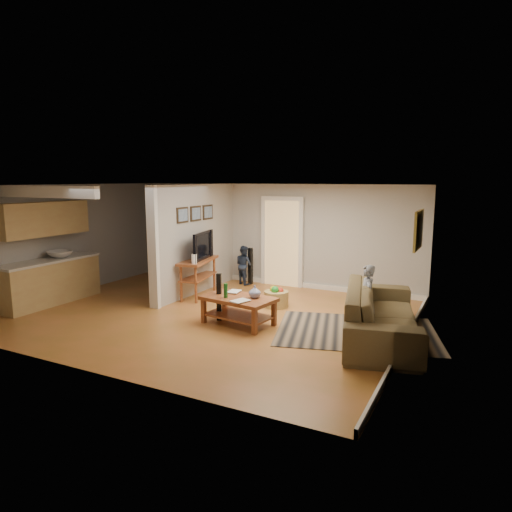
% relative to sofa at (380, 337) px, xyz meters
% --- Properties ---
extents(ground, '(7.50, 7.50, 0.00)m').
position_rel_sofa_xyz_m(ground, '(-3.30, -0.20, 0.00)').
color(ground, brown).
rests_on(ground, ground).
extents(room_shell, '(7.54, 6.02, 2.52)m').
position_rel_sofa_xyz_m(room_shell, '(-4.37, 0.22, 1.46)').
color(room_shell, '#A3A09C').
rests_on(room_shell, ground).
extents(area_rug, '(3.13, 2.63, 0.01)m').
position_rel_sofa_xyz_m(area_rug, '(-0.43, 0.10, 0.01)').
color(area_rug, black).
rests_on(area_rug, ground).
extents(sofa, '(1.77, 3.08, 0.85)m').
position_rel_sofa_xyz_m(sofa, '(0.00, 0.00, 0.00)').
color(sofa, '#463B23').
rests_on(sofa, ground).
extents(coffee_table, '(1.40, 0.94, 0.77)m').
position_rel_sofa_xyz_m(coffee_table, '(-2.44, -0.45, 0.40)').
color(coffee_table, maroon).
rests_on(coffee_table, ground).
extents(tv_console, '(0.78, 1.42, 1.16)m').
position_rel_sofa_xyz_m(tv_console, '(-4.23, 0.91, 0.77)').
color(tv_console, maroon).
rests_on(tv_console, ground).
extents(speaker_left, '(0.11, 0.11, 0.89)m').
position_rel_sofa_xyz_m(speaker_left, '(-2.90, -0.40, 0.45)').
color(speaker_left, black).
rests_on(speaker_left, ground).
extents(speaker_right, '(0.10, 0.10, 0.92)m').
position_rel_sofa_xyz_m(speaker_right, '(-3.76, 2.50, 0.46)').
color(speaker_right, black).
rests_on(speaker_right, ground).
extents(toy_basket, '(0.50, 0.50, 0.45)m').
position_rel_sofa_xyz_m(toy_basket, '(-2.32, 0.91, 0.19)').
color(toy_basket, olive).
rests_on(toy_basket, ground).
extents(child, '(0.43, 0.50, 1.17)m').
position_rel_sofa_xyz_m(child, '(-0.30, 0.20, 0.00)').
color(child, gray).
rests_on(child, ground).
extents(toddler, '(0.59, 0.54, 0.98)m').
position_rel_sofa_xyz_m(toddler, '(-3.90, 2.42, 0.00)').
color(toddler, '#1F2B42').
rests_on(toddler, ground).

